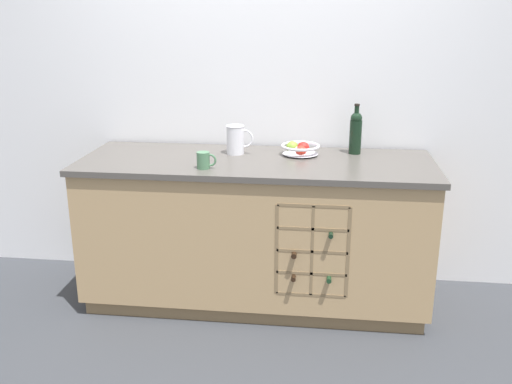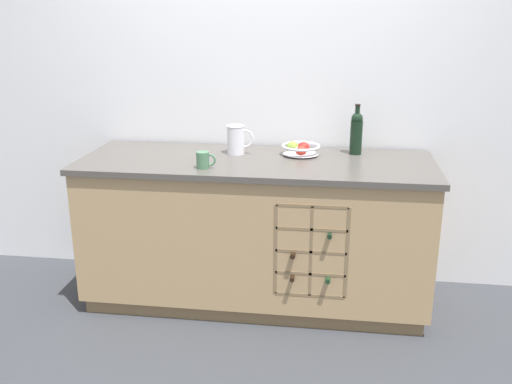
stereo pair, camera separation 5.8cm
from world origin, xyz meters
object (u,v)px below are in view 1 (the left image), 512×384
object	(u,v)px
fruit_bowl	(300,148)
ceramic_mug	(204,160)
white_pitcher	(236,139)
standing_wine_bottle	(356,132)

from	to	relation	value
fruit_bowl	ceramic_mug	xyz separation A→B (m)	(-0.53, -0.38, 0.01)
white_pitcher	fruit_bowl	bearing A→B (deg)	1.81
standing_wine_bottle	fruit_bowl	bearing A→B (deg)	-166.00
ceramic_mug	fruit_bowl	bearing A→B (deg)	35.61
ceramic_mug	standing_wine_bottle	world-z (taller)	standing_wine_bottle
fruit_bowl	standing_wine_bottle	distance (m)	0.36
white_pitcher	standing_wine_bottle	distance (m)	0.75
white_pitcher	ceramic_mug	xyz separation A→B (m)	(-0.13, -0.36, -0.05)
ceramic_mug	standing_wine_bottle	xyz separation A→B (m)	(0.87, 0.46, 0.09)
fruit_bowl	standing_wine_bottle	world-z (taller)	standing_wine_bottle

